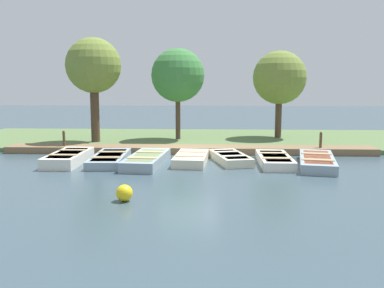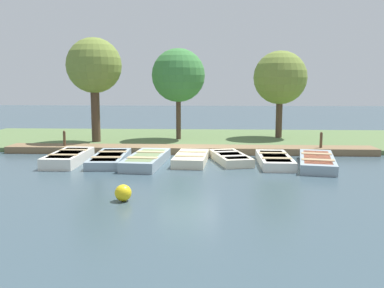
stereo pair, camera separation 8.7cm
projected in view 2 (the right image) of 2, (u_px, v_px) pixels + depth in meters
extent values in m
plane|color=#384C56|center=(188.00, 158.00, 17.51)|extent=(80.00, 80.00, 0.00)
cube|color=#567042|center=(193.00, 139.00, 22.44)|extent=(8.00, 24.00, 0.19)
cube|color=brown|center=(190.00, 149.00, 18.71)|extent=(1.22, 16.02, 0.29)
cube|color=silver|center=(69.00, 158.00, 16.30)|extent=(3.03, 1.16, 0.41)
cube|color=teal|center=(68.00, 153.00, 16.27)|extent=(2.48, 0.91, 0.03)
cube|color=tan|center=(63.00, 155.00, 15.70)|extent=(0.30, 1.07, 0.03)
cube|color=tan|center=(73.00, 150.00, 16.84)|extent=(0.30, 1.07, 0.03)
cube|color=#8C9EA8|center=(110.00, 159.00, 16.44)|extent=(3.43, 1.35, 0.31)
cube|color=#994C33|center=(110.00, 155.00, 16.42)|extent=(2.81, 1.06, 0.02)
cube|color=tan|center=(106.00, 157.00, 15.78)|extent=(0.39, 1.11, 0.03)
cube|color=tan|center=(113.00, 152.00, 17.05)|extent=(0.39, 1.11, 0.03)
cube|color=#8C9EA8|center=(147.00, 160.00, 16.03)|extent=(3.55, 1.47, 0.36)
cube|color=#6B7F51|center=(147.00, 155.00, 16.01)|extent=(2.91, 1.16, 0.03)
cube|color=tan|center=(142.00, 158.00, 15.36)|extent=(0.43, 1.13, 0.03)
cube|color=tan|center=(151.00, 152.00, 16.65)|extent=(0.43, 1.13, 0.03)
cube|color=beige|center=(191.00, 159.00, 16.35)|extent=(2.76, 1.32, 0.34)
cube|color=beige|center=(191.00, 154.00, 16.32)|extent=(2.26, 1.04, 0.03)
cube|color=tan|center=(190.00, 156.00, 15.82)|extent=(0.34, 1.08, 0.03)
cube|color=tan|center=(193.00, 152.00, 16.82)|extent=(0.34, 1.08, 0.03)
cube|color=beige|center=(230.00, 158.00, 16.49)|extent=(2.83, 1.67, 0.32)
cube|color=#994C33|center=(230.00, 154.00, 16.47)|extent=(2.31, 1.33, 0.03)
cube|color=beige|center=(234.00, 156.00, 15.98)|extent=(0.49, 1.02, 0.03)
cube|color=beige|center=(227.00, 152.00, 16.96)|extent=(0.49, 1.02, 0.03)
cube|color=silver|center=(274.00, 160.00, 16.02)|extent=(3.05, 1.15, 0.33)
cube|color=beige|center=(275.00, 156.00, 16.00)|extent=(2.50, 0.90, 0.03)
cube|color=tan|center=(277.00, 158.00, 15.42)|extent=(0.31, 1.05, 0.03)
cube|color=tan|center=(273.00, 153.00, 16.57)|extent=(0.31, 1.05, 0.03)
cube|color=#8C9EA8|center=(317.00, 162.00, 15.70)|extent=(3.74, 1.88, 0.35)
cube|color=#994C33|center=(317.00, 157.00, 15.68)|extent=(3.06, 1.49, 0.03)
cube|color=tan|center=(318.00, 160.00, 15.02)|extent=(0.57, 1.16, 0.03)
cube|color=tan|center=(316.00, 154.00, 16.33)|extent=(0.57, 1.16, 0.03)
cylinder|color=brown|center=(65.00, 142.00, 18.79)|extent=(0.12, 0.12, 0.90)
sphere|color=brown|center=(64.00, 132.00, 18.72)|extent=(0.10, 0.10, 0.10)
cylinder|color=brown|center=(321.00, 144.00, 18.25)|extent=(0.12, 0.12, 0.90)
sphere|color=brown|center=(321.00, 133.00, 18.18)|extent=(0.10, 0.10, 0.10)
sphere|color=yellow|center=(123.00, 193.00, 11.06)|extent=(0.44, 0.44, 0.44)
cylinder|color=#4C3828|center=(96.00, 113.00, 20.69)|extent=(0.42, 0.42, 3.14)
sphere|color=olive|center=(94.00, 65.00, 20.37)|extent=(2.63, 2.63, 2.63)
cylinder|color=#4C3828|center=(178.00, 117.00, 21.63)|extent=(0.24, 0.24, 2.68)
sphere|color=#3D7F3D|center=(178.00, 75.00, 21.34)|extent=(2.67, 2.67, 2.67)
cylinder|color=#4C3828|center=(279.00, 117.00, 22.30)|extent=(0.33, 0.33, 2.55)
sphere|color=olive|center=(280.00, 78.00, 22.01)|extent=(2.75, 2.75, 2.75)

